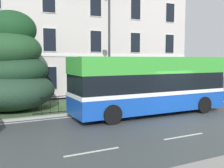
% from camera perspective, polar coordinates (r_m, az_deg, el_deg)
% --- Properties ---
extents(ground_plane, '(60.00, 56.00, 0.18)m').
position_cam_1_polar(ground_plane, '(14.36, 14.41, -7.35)').
color(ground_plane, '#3F4445').
extents(georgian_townhouse, '(19.19, 10.59, 11.50)m').
position_cam_1_polar(georgian_townhouse, '(26.50, -8.08, 11.43)').
color(georgian_townhouse, silver).
rests_on(georgian_townhouse, ground_plane).
extents(iron_verge_railing, '(12.15, 0.04, 0.97)m').
position_cam_1_polar(iron_verge_railing, '(16.62, 4.13, -3.21)').
color(iron_verge_railing, black).
rests_on(iron_verge_railing, ground_plane).
extents(evergreen_tree, '(4.94, 4.94, 5.82)m').
position_cam_1_polar(evergreen_tree, '(16.34, -21.12, 3.10)').
color(evergreen_tree, '#423328').
rests_on(evergreen_tree, ground_plane).
extents(single_decker_bus, '(9.06, 2.68, 3.24)m').
position_cam_1_polar(single_decker_bus, '(14.89, 8.28, -0.07)').
color(single_decker_bus, '#1548B4').
rests_on(single_decker_bus, ground_plane).
extents(street_lamp_post, '(0.36, 0.24, 7.12)m').
position_cam_1_polar(street_lamp_post, '(16.43, -0.61, 9.14)').
color(street_lamp_post, '#333338').
rests_on(street_lamp_post, ground_plane).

